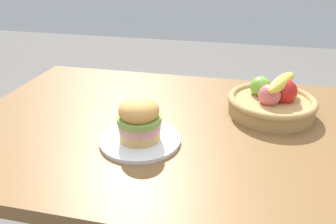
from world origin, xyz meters
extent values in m
cube|color=brown|center=(0.00, 0.00, 0.73)|extent=(1.40, 0.90, 0.04)
cylinder|color=brown|center=(-0.62, 0.37, 0.35)|extent=(0.07, 0.07, 0.71)
cylinder|color=white|center=(-0.10, -0.13, 0.76)|extent=(0.23, 0.23, 0.01)
cylinder|color=#DBAD60|center=(-0.10, -0.13, 0.78)|extent=(0.12, 0.12, 0.03)
cylinder|color=pink|center=(-0.10, -0.13, 0.80)|extent=(0.12, 0.12, 0.02)
cylinder|color=#84A84C|center=(-0.10, -0.13, 0.82)|extent=(0.13, 0.13, 0.02)
ellipsoid|color=#DF9F4D|center=(-0.10, -0.13, 0.85)|extent=(0.11, 0.11, 0.07)
cylinder|color=tan|center=(0.27, 0.15, 0.78)|extent=(0.28, 0.28, 0.05)
torus|color=tan|center=(0.27, 0.15, 0.80)|extent=(0.29, 0.29, 0.02)
sphere|color=red|center=(0.31, 0.15, 0.83)|extent=(0.08, 0.08, 0.08)
sphere|color=#6BAD38|center=(0.23, 0.19, 0.83)|extent=(0.07, 0.07, 0.07)
sphere|color=#D16066|center=(0.26, 0.12, 0.83)|extent=(0.07, 0.07, 0.07)
ellipsoid|color=yellow|center=(0.29, 0.16, 0.86)|extent=(0.13, 0.20, 0.05)
camera|label=1|loc=(0.16, -0.92, 1.25)|focal=35.96mm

